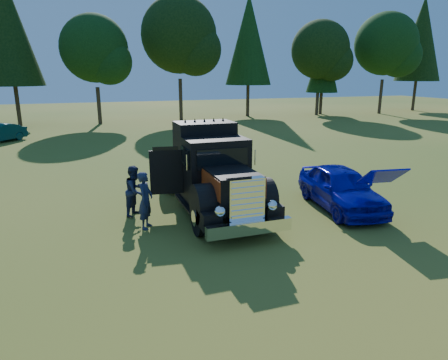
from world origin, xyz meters
TOP-DOWN VIEW (x-y plane):
  - ground at (0.00, 0.00)m, footprint 120.00×120.00m
  - treeline at (-2.06, 27.48)m, footprint 72.10×24.04m
  - diamond_t_truck at (-1.48, 2.48)m, footprint 3.37×7.16m
  - hotrod_coupe at (2.88, 1.12)m, footprint 2.39×4.61m
  - spectator_near at (-3.94, 1.52)m, footprint 0.68×0.78m
  - spectator_far at (-4.09, 2.82)m, footprint 1.02×1.06m

SIDE VIEW (x-z plane):
  - ground at x=0.00m, z-range 0.00..0.00m
  - hotrod_coupe at x=2.88m, z-range -0.19..1.70m
  - spectator_far at x=-4.09m, z-range 0.00..1.71m
  - spectator_near at x=-3.94m, z-range 0.00..1.79m
  - diamond_t_truck at x=-1.48m, z-range -0.22..2.78m
  - treeline at x=-2.06m, z-range 0.74..14.58m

